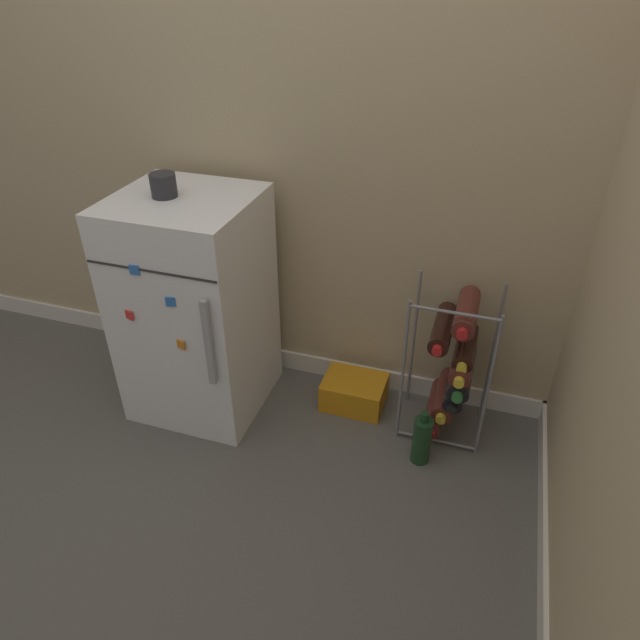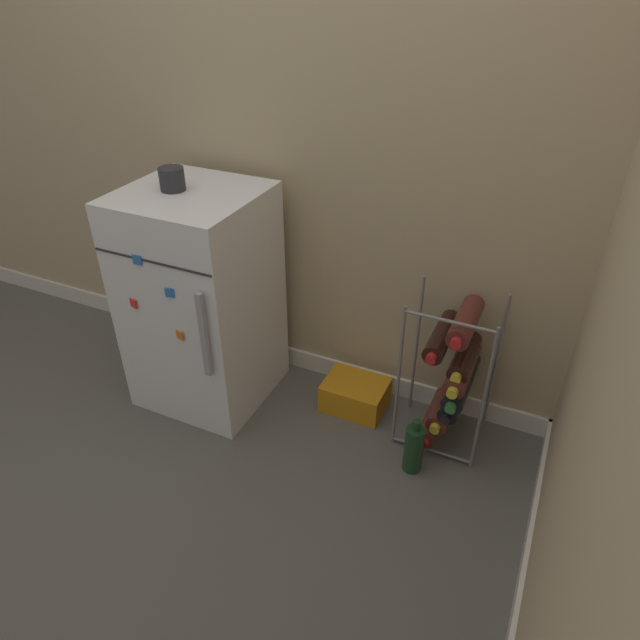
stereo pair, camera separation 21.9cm
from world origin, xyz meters
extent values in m
plane|color=#56544F|center=(0.00, 0.00, 0.00)|extent=(14.00, 14.00, 0.00)
cube|color=tan|center=(0.00, 0.58, 1.25)|extent=(6.92, 0.06, 2.50)
cube|color=silver|center=(0.00, 0.54, 0.04)|extent=(6.92, 0.01, 0.09)
cube|color=white|center=(-0.45, 0.24, 0.46)|extent=(0.51, 0.50, 0.92)
cube|color=#2D2D2D|center=(-0.45, -0.01, 0.75)|extent=(0.50, 0.00, 0.01)
cube|color=#9E9EA3|center=(-0.25, -0.02, 0.51)|extent=(0.02, 0.02, 0.35)
cube|color=blue|center=(-0.51, -0.01, 0.75)|extent=(0.04, 0.01, 0.04)
cube|color=blue|center=(-0.39, -0.01, 0.64)|extent=(0.04, 0.02, 0.04)
cube|color=orange|center=(-0.38, -0.01, 0.46)|extent=(0.04, 0.02, 0.04)
cube|color=red|center=(-0.57, -0.01, 0.55)|extent=(0.04, 0.02, 0.04)
cylinder|color=slate|center=(0.40, 0.26, 0.32)|extent=(0.01, 0.01, 0.64)
cylinder|color=slate|center=(0.71, 0.26, 0.32)|extent=(0.01, 0.01, 0.64)
cylinder|color=slate|center=(0.40, 0.49, 0.32)|extent=(0.01, 0.01, 0.64)
cylinder|color=slate|center=(0.71, 0.49, 0.32)|extent=(0.01, 0.01, 0.64)
cylinder|color=slate|center=(0.55, 0.26, 0.02)|extent=(0.31, 0.01, 0.01)
cylinder|color=slate|center=(0.55, 0.26, 0.62)|extent=(0.31, 0.01, 0.01)
cylinder|color=#56231E|center=(0.53, 0.37, 0.09)|extent=(0.07, 0.30, 0.07)
cylinder|color=red|center=(0.53, 0.21, 0.09)|extent=(0.04, 0.02, 0.04)
cylinder|color=#56231E|center=(0.56, 0.37, 0.16)|extent=(0.08, 0.27, 0.08)
cylinder|color=gold|center=(0.56, 0.22, 0.16)|extent=(0.04, 0.02, 0.04)
cylinder|color=black|center=(0.59, 0.37, 0.23)|extent=(0.07, 0.28, 0.07)
cylinder|color=black|center=(0.59, 0.22, 0.23)|extent=(0.04, 0.02, 0.04)
cylinder|color=black|center=(0.61, 0.37, 0.30)|extent=(0.08, 0.31, 0.08)
cylinder|color=#2D7033|center=(0.61, 0.20, 0.30)|extent=(0.04, 0.02, 0.04)
cylinder|color=#56231E|center=(0.60, 0.37, 0.37)|extent=(0.08, 0.30, 0.08)
cylinder|color=gold|center=(0.60, 0.21, 0.37)|extent=(0.04, 0.02, 0.04)
cylinder|color=black|center=(0.60, 0.37, 0.41)|extent=(0.08, 0.25, 0.08)
cylinder|color=gold|center=(0.60, 0.23, 0.41)|extent=(0.04, 0.02, 0.04)
cylinder|color=black|center=(0.51, 0.37, 0.48)|extent=(0.08, 0.27, 0.08)
cylinder|color=red|center=(0.51, 0.22, 0.48)|extent=(0.04, 0.02, 0.04)
cylinder|color=#56231E|center=(0.59, 0.37, 0.56)|extent=(0.08, 0.27, 0.08)
cylinder|color=red|center=(0.59, 0.23, 0.56)|extent=(0.04, 0.02, 0.04)
cube|color=orange|center=(0.18, 0.39, 0.06)|extent=(0.26, 0.20, 0.13)
cylinder|color=#28282D|center=(-0.51, 0.24, 0.96)|extent=(0.09, 0.09, 0.08)
cylinder|color=#19381E|center=(0.51, 0.15, 0.10)|extent=(0.07, 0.07, 0.20)
cylinder|color=#19381E|center=(0.51, 0.15, 0.22)|extent=(0.03, 0.03, 0.04)
camera|label=1|loc=(0.62, -1.45, 1.66)|focal=32.00mm
camera|label=2|loc=(0.83, -1.37, 1.66)|focal=32.00mm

